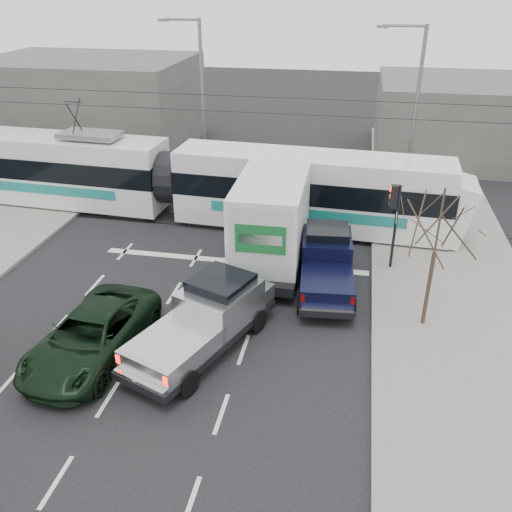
% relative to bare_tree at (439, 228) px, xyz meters
% --- Properties ---
extents(ground, '(120.00, 120.00, 0.00)m').
position_rel_bare_tree_xyz_m(ground, '(-7.60, -2.50, -3.79)').
color(ground, black).
rests_on(ground, ground).
extents(sidewalk_right, '(6.00, 60.00, 0.15)m').
position_rel_bare_tree_xyz_m(sidewalk_right, '(1.40, -2.50, -3.72)').
color(sidewalk_right, gray).
rests_on(sidewalk_right, ground).
extents(rails, '(60.00, 1.60, 0.03)m').
position_rel_bare_tree_xyz_m(rails, '(-7.60, 7.50, -3.78)').
color(rails, '#33302D').
rests_on(rails, ground).
extents(building_left, '(14.00, 10.00, 6.00)m').
position_rel_bare_tree_xyz_m(building_left, '(-21.60, 19.50, -0.79)').
color(building_left, '#635F59').
rests_on(building_left, ground).
extents(building_right, '(12.00, 10.00, 5.00)m').
position_rel_bare_tree_xyz_m(building_right, '(4.40, 21.50, -1.29)').
color(building_right, '#635F59').
rests_on(building_right, ground).
extents(bare_tree, '(2.40, 2.40, 5.00)m').
position_rel_bare_tree_xyz_m(bare_tree, '(0.00, 0.00, 0.00)').
color(bare_tree, '#47382B').
rests_on(bare_tree, ground).
extents(traffic_signal, '(0.44, 0.44, 3.60)m').
position_rel_bare_tree_xyz_m(traffic_signal, '(-1.13, 4.00, -1.05)').
color(traffic_signal, black).
rests_on(traffic_signal, ground).
extents(street_lamp_near, '(2.38, 0.25, 9.00)m').
position_rel_bare_tree_xyz_m(street_lamp_near, '(-0.29, 11.50, 1.32)').
color(street_lamp_near, slate).
rests_on(street_lamp_near, ground).
extents(street_lamp_far, '(2.38, 0.25, 9.00)m').
position_rel_bare_tree_xyz_m(street_lamp_far, '(-11.79, 13.50, 1.32)').
color(street_lamp_far, slate).
rests_on(street_lamp_far, ground).
extents(catenary, '(60.00, 0.20, 7.00)m').
position_rel_bare_tree_xyz_m(catenary, '(-7.60, 7.50, 0.09)').
color(catenary, black).
rests_on(catenary, ground).
extents(tram, '(27.01, 4.16, 5.49)m').
position_rel_bare_tree_xyz_m(tram, '(-11.79, 7.91, -1.84)').
color(tram, silver).
rests_on(tram, ground).
extents(silver_pickup, '(4.10, 6.32, 2.18)m').
position_rel_bare_tree_xyz_m(silver_pickup, '(-7.09, -2.41, -2.71)').
color(silver_pickup, black).
rests_on(silver_pickup, ground).
extents(box_truck, '(2.76, 7.80, 3.88)m').
position_rel_bare_tree_xyz_m(box_truck, '(-5.98, 4.05, -1.87)').
color(box_truck, black).
rests_on(box_truck, ground).
extents(navy_pickup, '(2.45, 5.45, 2.23)m').
position_rel_bare_tree_xyz_m(navy_pickup, '(-3.58, 2.14, -2.69)').
color(navy_pickup, black).
rests_on(navy_pickup, ground).
extents(green_car, '(3.11, 5.82, 1.56)m').
position_rel_bare_tree_xyz_m(green_car, '(-10.59, -3.69, -3.01)').
color(green_car, black).
rests_on(green_car, ground).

